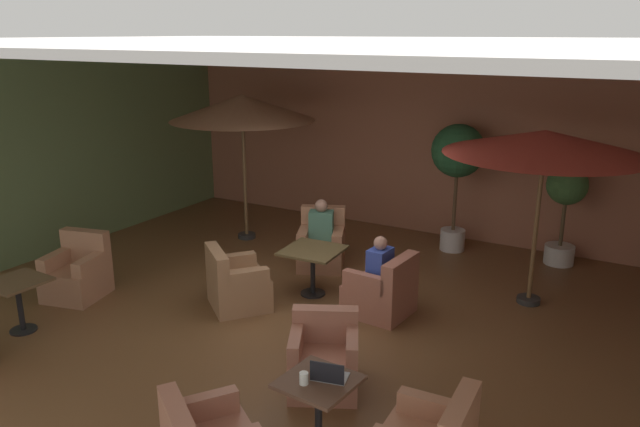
{
  "coord_description": "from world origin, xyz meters",
  "views": [
    {
      "loc": [
        3.95,
        -6.44,
        3.64
      ],
      "look_at": [
        0.0,
        0.42,
        1.29
      ],
      "focal_mm": 34.52,
      "sensor_mm": 36.0,
      "label": 1
    }
  ],
  "objects": [
    {
      "name": "ground_plane",
      "position": [
        0.0,
        0.0,
        -0.01
      ],
      "size": [
        10.04,
        8.44,
        0.02
      ],
      "primitive_type": "cube",
      "color": "brown"
    },
    {
      "name": "wall_back_brick",
      "position": [
        0.0,
        4.18,
        1.75
      ],
      "size": [
        10.04,
        0.08,
        3.49
      ],
      "primitive_type": "cube",
      "color": "#A16147",
      "rests_on": "ground_plane"
    },
    {
      "name": "wall_left_accent",
      "position": [
        -4.98,
        0.0,
        1.75
      ],
      "size": [
        0.08,
        8.44,
        3.49
      ],
      "primitive_type": "cube",
      "color": "#637C4C",
      "rests_on": "ground_plane"
    },
    {
      "name": "ceiling_slab",
      "position": [
        0.0,
        0.0,
        3.52
      ],
      "size": [
        10.04,
        8.44,
        0.06
      ],
      "primitive_type": "cube",
      "color": "silver",
      "rests_on": "wall_back_brick"
    },
    {
      "name": "cafe_table_front_left",
      "position": [
        1.55,
        -2.3,
        0.52
      ],
      "size": [
        0.69,
        0.69,
        0.69
      ],
      "color": "black",
      "rests_on": "ground_plane"
    },
    {
      "name": "armchair_front_left_north",
      "position": [
        1.09,
        -1.39,
        0.3
      ],
      "size": [
        0.98,
        1.0,
        0.78
      ],
      "color": "#AC6952",
      "rests_on": "ground_plane"
    },
    {
      "name": "cafe_table_front_right",
      "position": [
        -0.22,
        0.6,
        0.56
      ],
      "size": [
        0.84,
        0.84,
        0.69
      ],
      "color": "black",
      "rests_on": "ground_plane"
    },
    {
      "name": "armchair_front_right_north",
      "position": [
        0.9,
        0.51,
        0.31
      ],
      "size": [
        0.84,
        0.81,
        0.84
      ],
      "color": "#AB6652",
      "rests_on": "ground_plane"
    },
    {
      "name": "armchair_front_right_east",
      "position": [
        -0.67,
        1.64,
        0.34
      ],
      "size": [
        0.96,
        0.99,
        0.93
      ],
      "color": "#B57755",
      "rests_on": "ground_plane"
    },
    {
      "name": "armchair_front_right_south",
      "position": [
        -0.92,
        -0.27,
        0.32
      ],
      "size": [
        1.08,
        1.07,
        0.85
      ],
      "color": "#A47653",
      "rests_on": "ground_plane"
    },
    {
      "name": "cafe_table_mid_center",
      "position": [
        -2.83,
        -2.21,
        0.53
      ],
      "size": [
        0.67,
        0.67,
        0.69
      ],
      "color": "black",
      "rests_on": "ground_plane"
    },
    {
      "name": "armchair_mid_center_east",
      "position": [
        -3.1,
        -1.12,
        0.33
      ],
      "size": [
        0.88,
        0.9,
        0.91
      ],
      "color": "#AA7253",
      "rests_on": "ground_plane"
    },
    {
      "name": "patio_umbrella_tall_red",
      "position": [
        2.54,
        1.86,
        2.25
      ],
      "size": [
        2.62,
        2.62,
        2.42
      ],
      "color": "#2D2D2D",
      "rests_on": "ground_plane"
    },
    {
      "name": "patio_umbrella_center_beige",
      "position": [
        -2.56,
        2.18,
        2.37
      ],
      "size": [
        2.53,
        2.53,
        2.6
      ],
      "color": "#2D2D2D",
      "rests_on": "ground_plane"
    },
    {
      "name": "potted_tree_left_corner",
      "position": [
        2.63,
        3.67,
        1.08
      ],
      "size": [
        0.64,
        0.64,
        1.64
      ],
      "color": "silver",
      "rests_on": "ground_plane"
    },
    {
      "name": "potted_tree_mid_left",
      "position": [
        0.91,
        3.44,
        1.61
      ],
      "size": [
        0.89,
        0.89,
        2.19
      ],
      "color": "silver",
      "rests_on": "ground_plane"
    },
    {
      "name": "patron_blue_shirt",
      "position": [
        -0.65,
        1.6,
        0.74
      ],
      "size": [
        0.45,
        0.39,
        0.67
      ],
      "color": "#477660",
      "rests_on": "ground_plane"
    },
    {
      "name": "patron_by_window",
      "position": [
        0.86,
        0.52,
        0.71
      ],
      "size": [
        0.27,
        0.36,
        0.66
      ],
      "color": "#3346A7",
      "rests_on": "ground_plane"
    },
    {
      "name": "iced_drink_cup",
      "position": [
        1.47,
        -2.42,
        0.74
      ],
      "size": [
        0.08,
        0.08,
        0.11
      ],
      "primitive_type": "cylinder",
      "color": "white",
      "rests_on": "cafe_table_front_left"
    },
    {
      "name": "open_laptop",
      "position": [
        1.63,
        -2.25,
        0.74
      ],
      "size": [
        0.35,
        0.29,
        0.2
      ],
      "color": "#9EA0A5",
      "rests_on": "cafe_table_front_left"
    }
  ]
}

